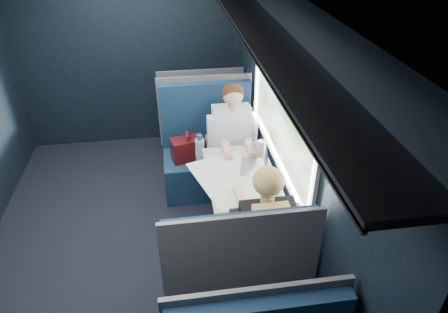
{
  "coord_description": "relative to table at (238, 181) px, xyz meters",
  "views": [
    {
      "loc": [
        0.47,
        -2.91,
        2.85
      ],
      "look_at": [
        0.9,
        0.0,
        0.95
      ],
      "focal_mm": 32.0,
      "sensor_mm": 36.0,
      "label": 1
    }
  ],
  "objects": [
    {
      "name": "ground",
      "position": [
        -1.03,
        0.0,
        -0.67
      ],
      "size": [
        2.8,
        4.2,
        0.01
      ],
      "primitive_type": "cube",
      "color": "black"
    },
    {
      "name": "room_shell",
      "position": [
        -1.01,
        0.0,
        0.81
      ],
      "size": [
        3.0,
        4.4,
        2.4
      ],
      "color": "black",
      "rests_on": "ground"
    },
    {
      "name": "table",
      "position": [
        0.0,
        0.0,
        0.0
      ],
      "size": [
        0.62,
        1.0,
        0.74
      ],
      "color": "#54565E",
      "rests_on": "ground"
    },
    {
      "name": "seat_bay_near",
      "position": [
        -0.19,
        0.87,
        -0.24
      ],
      "size": [
        1.04,
        0.62,
        1.26
      ],
      "color": "#0D213D",
      "rests_on": "ground"
    },
    {
      "name": "seat_bay_far",
      "position": [
        -0.18,
        -0.87,
        -0.25
      ],
      "size": [
        1.04,
        0.62,
        1.26
      ],
      "color": "#0D213D",
      "rests_on": "ground"
    },
    {
      "name": "seat_row_front",
      "position": [
        -0.18,
        1.8,
        -0.25
      ],
      "size": [
        1.04,
        0.51,
        1.16
      ],
      "color": "#0D213D",
      "rests_on": "ground"
    },
    {
      "name": "man",
      "position": [
        0.07,
        0.7,
        0.06
      ],
      "size": [
        0.53,
        0.56,
        1.32
      ],
      "color": "black",
      "rests_on": "ground"
    },
    {
      "name": "woman",
      "position": [
        0.07,
        -0.71,
        0.06
      ],
      "size": [
        0.53,
        0.56,
        1.32
      ],
      "color": "black",
      "rests_on": "ground"
    },
    {
      "name": "papers",
      "position": [
        -0.09,
        -0.05,
        0.08
      ],
      "size": [
        0.75,
        0.9,
        0.01
      ],
      "primitive_type": "cube",
      "rotation": [
        0.0,
        0.0,
        0.31
      ],
      "color": "white",
      "rests_on": "table"
    },
    {
      "name": "laptop",
      "position": [
        0.21,
        0.09,
        0.14
      ],
      "size": [
        0.31,
        0.36,
        0.23
      ],
      "color": "silver",
      "rests_on": "table"
    },
    {
      "name": "bottle_small",
      "position": [
        0.2,
        0.3,
        0.17
      ],
      "size": [
        0.06,
        0.06,
        0.2
      ],
      "color": "silver",
      "rests_on": "table"
    },
    {
      "name": "cup",
      "position": [
        0.3,
        0.4,
        0.13
      ],
      "size": [
        0.08,
        0.08,
        0.1
      ],
      "primitive_type": "cylinder",
      "color": "white",
      "rests_on": "table"
    }
  ]
}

